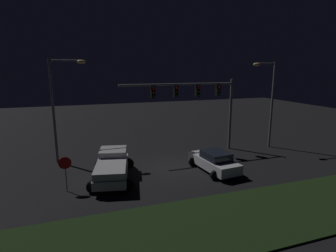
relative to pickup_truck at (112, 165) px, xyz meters
name	(u,v)px	position (x,y,z in m)	size (l,w,h in m)	color
ground_plane	(169,167)	(4.39, 0.82, -1.00)	(80.00, 80.00, 0.00)	black
grass_median	(224,221)	(4.39, -7.30, -0.95)	(23.77, 5.25, 0.10)	black
pickup_truck	(112,165)	(0.00, 0.00, 0.00)	(3.62, 5.70, 1.80)	#B7B7BC
car_sedan	(214,161)	(7.28, -0.95, -0.26)	(2.78, 4.56, 1.51)	silver
traffic_signal_gantry	(198,96)	(8.00, 3.70, 4.03)	(10.32, 0.56, 6.50)	slate
street_lamp_left	(60,98)	(-3.20, 4.72, 4.15)	(2.74, 0.44, 8.17)	slate
street_lamp_right	(268,95)	(14.85, 2.98, 4.04)	(2.45, 0.44, 8.00)	slate
stop_sign	(65,167)	(-2.95, -1.16, 0.56)	(0.76, 0.08, 2.23)	slate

